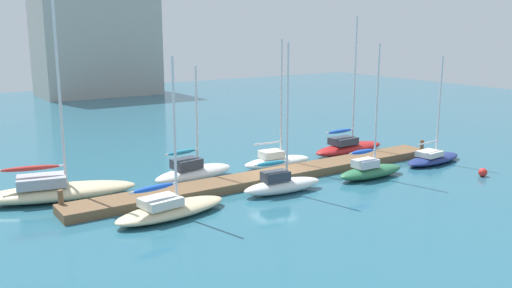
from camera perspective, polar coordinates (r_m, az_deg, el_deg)
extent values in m
plane|color=#286075|center=(35.70, 1.78, -3.70)|extent=(120.00, 120.00, 0.00)
cube|color=brown|center=(35.63, 1.78, -3.30)|extent=(26.87, 2.16, 0.52)
cylinder|color=brown|center=(31.07, -19.38, -5.61)|extent=(0.28, 0.28, 1.27)
cylinder|color=brown|center=(43.60, 16.63, -0.43)|extent=(0.28, 0.28, 1.27)
ellipsoid|color=beige|center=(33.53, -19.58, -4.68)|extent=(8.94, 4.30, 0.90)
cube|color=#9EA3AD|center=(33.33, -21.14, -3.57)|extent=(2.90, 2.26, 0.58)
cylinder|color=silver|center=(32.37, -19.59, 5.93)|extent=(0.15, 0.15, 11.47)
cylinder|color=silver|center=(33.15, -22.14, -2.32)|extent=(3.56, 0.90, 0.12)
ellipsoid|color=#B72D28|center=(33.15, -22.14, -2.32)|extent=(3.25, 1.06, 0.28)
ellipsoid|color=beige|center=(29.26, -8.64, -6.72)|extent=(6.62, 2.98, 0.70)
cube|color=silver|center=(28.76, -9.76, -5.88)|extent=(2.10, 1.75, 0.46)
cylinder|color=silver|center=(28.38, -8.36, 1.31)|extent=(0.14, 0.14, 7.54)
cylinder|color=silver|center=(28.33, -10.48, -4.46)|extent=(2.68, 0.46, 0.11)
ellipsoid|color=blue|center=(28.33, -10.48, -4.46)|extent=(2.44, 0.68, 0.28)
ellipsoid|color=white|center=(35.66, -6.35, -3.03)|extent=(5.87, 2.62, 0.91)
cube|color=#333842|center=(35.16, -7.14, -2.00)|extent=(1.86, 1.54, 0.59)
cylinder|color=silver|center=(35.05, -6.11, 2.80)|extent=(0.13, 0.13, 6.36)
cylinder|color=silver|center=(34.80, -7.63, -0.83)|extent=(2.38, 0.42, 0.11)
ellipsoid|color=teal|center=(34.80, -7.63, -0.83)|extent=(2.17, 0.64, 0.28)
ellipsoid|color=white|center=(32.91, 2.77, -4.33)|extent=(5.26, 1.83, 0.84)
cube|color=#333842|center=(32.46, 2.01, -3.29)|extent=(1.62, 1.12, 0.54)
cylinder|color=silver|center=(32.08, 3.24, 3.30)|extent=(0.13, 0.13, 7.97)
cylinder|color=silver|center=(32.10, 1.54, -2.00)|extent=(2.17, 0.28, 0.10)
ellipsoid|color=teal|center=(32.10, 1.54, -2.00)|extent=(1.97, 0.51, 0.28)
ellipsoid|color=white|center=(38.76, 2.23, -1.85)|extent=(5.27, 2.12, 0.75)
cube|color=silver|center=(38.36, 1.58, -1.04)|extent=(1.64, 1.31, 0.49)
cylinder|color=silver|center=(38.07, 2.62, 4.64)|extent=(0.13, 0.13, 8.06)
cylinder|color=silver|center=(38.03, 1.18, 0.09)|extent=(2.16, 0.29, 0.10)
ellipsoid|color=#2D7047|center=(36.81, 11.70, -2.83)|extent=(5.18, 1.62, 0.79)
cube|color=silver|center=(36.29, 11.17, -1.96)|extent=(1.56, 1.11, 0.51)
cylinder|color=silver|center=(36.14, 12.29, 3.85)|extent=(0.13, 0.13, 7.84)
cylinder|color=silver|center=(35.90, 10.86, -0.79)|extent=(2.17, 0.14, 0.10)
ellipsoid|color=blue|center=(35.90, 10.86, -0.79)|extent=(1.96, 0.39, 0.28)
ellipsoid|color=#B21E1E|center=(43.37, 9.53, -0.46)|extent=(6.62, 2.21, 0.82)
cube|color=#333842|center=(42.78, 8.93, 0.31)|extent=(2.01, 1.47, 0.53)
cylinder|color=silver|center=(42.79, 10.08, 6.40)|extent=(0.14, 0.14, 9.57)
cylinder|color=silver|center=(42.35, 8.59, 1.31)|extent=(2.76, 0.19, 0.11)
ellipsoid|color=blue|center=(42.35, 8.59, 1.31)|extent=(2.49, 0.43, 0.28)
ellipsoid|color=navy|center=(41.91, 17.75, -1.48)|extent=(5.67, 2.36, 0.58)
cube|color=silver|center=(41.35, 17.37, -0.95)|extent=(1.77, 1.45, 0.38)
cylinder|color=silver|center=(41.45, 18.30, 3.74)|extent=(0.13, 0.13, 7.09)
cylinder|color=silver|center=(40.91, 17.18, 0.11)|extent=(2.32, 0.32, 0.11)
sphere|color=red|center=(39.30, 22.24, -2.71)|extent=(0.57, 0.57, 0.57)
cube|color=#ADA89E|center=(82.06, -16.09, 10.46)|extent=(15.93, 9.42, 16.03)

